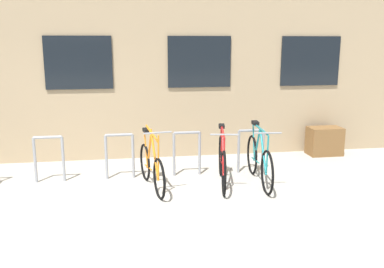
{
  "coord_description": "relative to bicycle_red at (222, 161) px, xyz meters",
  "views": [
    {
      "loc": [
        0.88,
        -5.39,
        2.37
      ],
      "look_at": [
        1.99,
        1.6,
        0.83
      ],
      "focal_mm": 39.37,
      "sensor_mm": 36.0,
      "label": 1
    }
  ],
  "objects": [
    {
      "name": "planter_box",
      "position": [
        2.6,
        1.5,
        -0.09
      ],
      "size": [
        0.7,
        0.44,
        0.6
      ],
      "primitive_type": "cube",
      "color": "brown",
      "rests_on": "ground"
    },
    {
      "name": "bicycle_orange",
      "position": [
        -1.21,
        -0.05,
        -0.02
      ],
      "size": [
        0.46,
        1.62,
        1.06
      ],
      "color": "black",
      "rests_on": "ground"
    },
    {
      "name": "storefront_building",
      "position": [
        -2.48,
        4.8,
        2.62
      ],
      "size": [
        28.0,
        5.96,
        6.02
      ],
      "color": "tan",
      "rests_on": "ground"
    },
    {
      "name": "ground_plane",
      "position": [
        -2.48,
        -1.35,
        -0.39
      ],
      "size": [
        42.0,
        42.0,
        0.0
      ],
      "primitive_type": "plane",
      "color": "#B2ADA0"
    },
    {
      "name": "bicycle_teal",
      "position": [
        0.64,
        -0.05,
        0.0
      ],
      "size": [
        0.44,
        1.82,
        1.03
      ],
      "color": "black",
      "rests_on": "ground"
    },
    {
      "name": "bicycle_red",
      "position": [
        0.0,
        0.0,
        0.0
      ],
      "size": [
        0.48,
        1.78,
        0.99
      ],
      "color": "black",
      "rests_on": "ground"
    },
    {
      "name": "bike_rack",
      "position": [
        -2.33,
        0.55,
        0.09
      ],
      "size": [
        6.52,
        0.05,
        0.82
      ],
      "color": "gray",
      "rests_on": "ground"
    }
  ]
}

